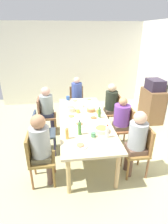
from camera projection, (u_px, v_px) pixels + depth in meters
The scene contains 36 objects.
ground_plane at pixel (84, 149), 3.89m from camera, with size 6.77×6.77×0.00m, color tan.
wall_left at pixel (73, 65), 5.95m from camera, with size 0.12×4.76×2.60m, color white.
dining_table at pixel (84, 122), 3.62m from camera, with size 2.41×0.96×0.72m.
chair_0 at pixel (37, 156), 2.85m from camera, with size 0.40×0.40×0.90m.
person_0 at pixel (41, 144), 2.76m from camera, with size 0.30×0.30×1.24m.
chair_1 at pixel (114, 110), 4.50m from camera, with size 0.40×0.40×0.90m.
person_1 at pixel (111, 103), 4.41m from camera, with size 0.30×0.30×1.20m.
chair_2 at pixel (41, 131), 3.57m from camera, with size 0.40×0.40×0.90m.
chair_3 at pixel (124, 125), 3.78m from camera, with size 0.40×0.40×0.90m.
person_3 at pixel (121, 118), 3.69m from camera, with size 0.33×0.33×1.14m.
chair_4 at pixel (44, 114), 4.30m from camera, with size 0.40×0.40×0.90m.
person_4 at pixel (47, 106), 4.23m from camera, with size 0.30×0.30×1.17m.
chair_5 at pixel (77, 101), 5.11m from camera, with size 0.40×0.40×0.90m.
person_5 at pixel (77, 95), 4.94m from camera, with size 0.30×0.30×1.21m.
chair_6 at pixel (140, 148), 3.05m from camera, with size 0.40×0.40×0.90m.
person_6 at pixel (137, 138), 2.96m from camera, with size 0.30×0.30×1.20m.
plate_0 at pixel (80, 145), 2.73m from camera, with size 0.23×0.23×0.04m.
plate_1 at pixel (94, 118), 3.59m from camera, with size 0.24×0.24×0.04m.
plate_2 at pixel (71, 116), 3.66m from camera, with size 0.24×0.24×0.04m.
plate_3 at pixel (89, 100), 4.53m from camera, with size 0.21×0.21×0.04m.
plate_4 at pixel (75, 101), 4.46m from camera, with size 0.23×0.23×0.04m.
plate_5 at pixel (79, 124), 3.35m from camera, with size 0.23×0.23×0.04m.
bowl_0 at pixel (102, 129), 3.13m from camera, with size 0.26×0.26×0.09m.
bowl_1 at pixel (91, 109), 3.90m from camera, with size 0.17×0.17×0.09m.
bowl_2 at pixel (71, 109), 3.91m from camera, with size 0.20×0.20×0.11m.
cup_0 at pixel (93, 135), 2.97m from camera, with size 0.12×0.08×0.07m.
cup_1 at pixel (98, 111), 3.81m from camera, with size 0.12×0.08×0.09m.
cup_2 at pixel (68, 98), 4.54m from camera, with size 0.13×0.09×0.10m.
cup_3 at pixel (78, 111), 3.85m from camera, with size 0.11×0.08×0.07m.
cup_4 at pixel (82, 105), 4.15m from camera, with size 0.11×0.07×0.08m.
bottle_0 at pixel (99, 113), 3.60m from camera, with size 0.06×0.06×0.22m.
bottle_1 at pixel (67, 133), 2.89m from camera, with size 0.05×0.05×0.22m.
bottle_2 at pixel (80, 128), 3.00m from camera, with size 0.06×0.06×0.26m.
bottle_3 at pixel (107, 131), 2.93m from camera, with size 0.05×0.05×0.23m.
side_cabinet at pixel (151, 105), 4.94m from camera, with size 0.70×0.44×0.90m, color brown.
microwave at pixel (155, 85), 4.70m from camera, with size 0.48×0.36×0.28m, color #271D32.
Camera 1 is at (3.18, -0.42, 2.33)m, focal length 28.83 mm.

